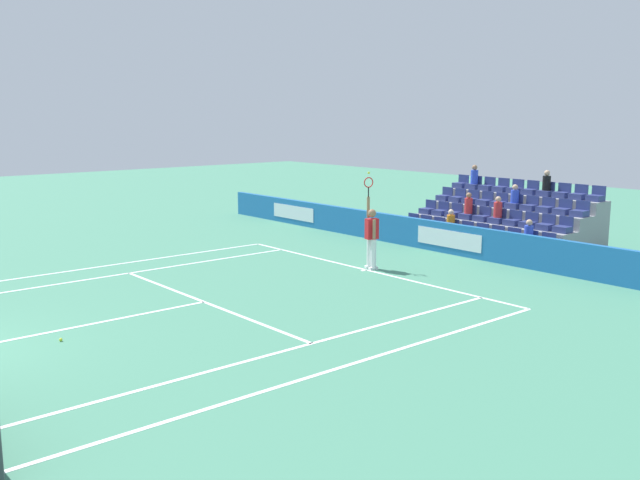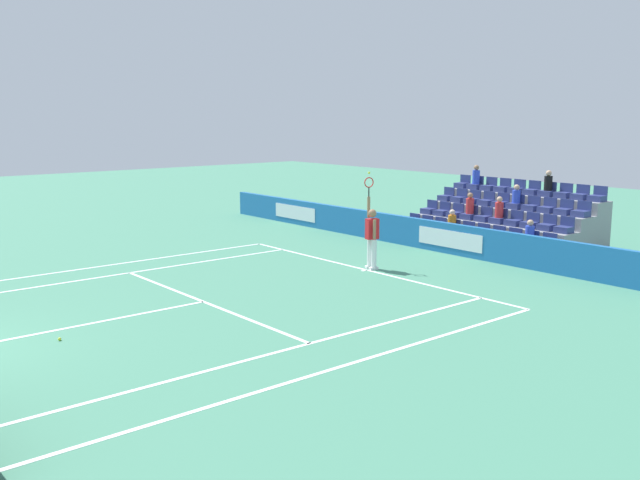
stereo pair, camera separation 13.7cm
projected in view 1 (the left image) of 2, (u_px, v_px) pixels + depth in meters
The scene contains 12 objects.
line_baseline at pixel (366, 270), 20.50m from camera, with size 10.97×0.10×0.01m, color white.
line_service at pixel (204, 302), 17.01m from camera, with size 8.23×0.10×0.01m, color white.
line_centre_service at pixel (74, 327), 14.97m from camera, with size 0.10×6.40×0.01m, color white.
line_singles_sideline_left at pixel (114, 275), 19.81m from camera, with size 0.10×11.89×0.01m, color white.
line_singles_sideline_right at pixel (294, 348), 13.63m from camera, with size 0.10×11.89×0.01m, color white.
line_doubles_sideline_left at pixel (95, 267), 20.84m from camera, with size 0.10×11.89×0.01m, color white.
line_doubles_sideline_right at pixel (341, 367), 12.60m from camera, with size 0.10×11.89×0.01m, color white.
line_centre_mark at pixel (364, 270), 20.44m from camera, with size 0.10×0.20×0.01m, color white.
sponsor_barrier at pixel (451, 239), 22.84m from camera, with size 24.61×0.22×1.00m.
tennis_player at pixel (372, 236), 20.50m from camera, with size 0.51×0.41×2.85m.
stadium_stand at pixel (504, 224), 24.68m from camera, with size 6.20×3.80×2.60m.
loose_tennis_ball at pixel (61, 340), 14.06m from camera, with size 0.07×0.07×0.07m, color #D1E533.
Camera 1 is at (-14.39, 2.10, 4.49)m, focal length 39.31 mm.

